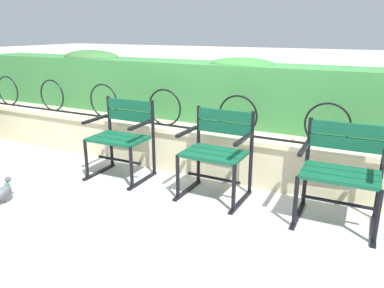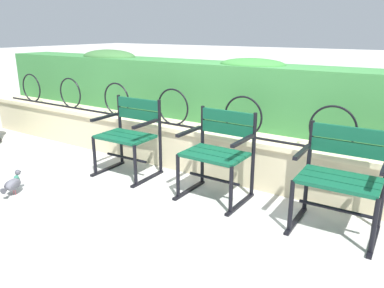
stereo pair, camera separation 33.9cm
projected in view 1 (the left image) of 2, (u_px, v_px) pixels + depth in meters
ground_plane at (187, 203)px, 3.47m from camera, size 60.00×60.00×0.00m
stone_wall at (221, 153)px, 4.08m from camera, size 8.12×0.41×0.50m
iron_arch_fence at (202, 114)px, 3.98m from camera, size 7.57×0.02×0.42m
hedge_row at (240, 92)px, 4.29m from camera, size 7.96×0.59×0.77m
park_chair_left at (122, 135)px, 4.02m from camera, size 0.63×0.54×0.83m
park_chair_centre at (217, 150)px, 3.53m from camera, size 0.61×0.53×0.83m
park_chair_right at (341, 169)px, 3.04m from camera, size 0.65×0.54×0.83m
pigeon_far_side at (4, 192)px, 3.45m from camera, size 0.17×0.28×0.22m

